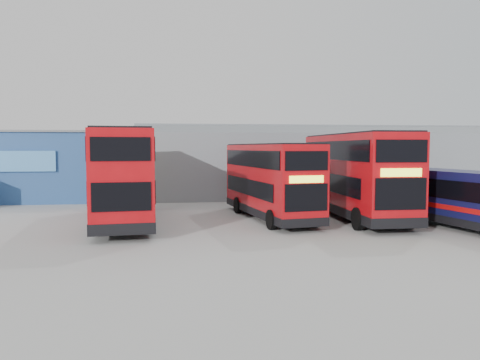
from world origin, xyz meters
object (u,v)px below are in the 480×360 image
Objects in this scene: office_block at (43,165)px; single_decker_blue at (470,201)px; double_decker_right at (355,176)px; double_decker_left at (123,177)px; maintenance_shed at (314,163)px; double_decker_centre at (270,181)px.

single_decker_blue is at bearing -35.26° from office_block.
double_decker_right is 1.06× the size of single_decker_blue.
double_decker_left is at bearing -25.92° from single_decker_blue.
maintenance_shed is at bearing -140.81° from double_decker_left.
double_decker_right reaches higher than double_decker_centre.
maintenance_shed reaches higher than single_decker_blue.
office_block is at bearing -64.73° from double_decker_left.
maintenance_shed reaches higher than double_decker_right.
maintenance_shed is 3.05× the size of double_decker_centre.
double_decker_right is at bearing 174.21° from double_decker_left.
maintenance_shed is 14.64m from double_decker_right.
maintenance_shed is 19.12m from single_decker_blue.
single_decker_blue is (24.00, -16.97, -1.19)m from office_block.
double_decker_left reaches higher than double_decker_right.
maintenance_shed is 2.89× the size of single_decker_blue.
maintenance_shed is at bearing 82.48° from double_decker_right.
office_block is 0.40× the size of maintenance_shed.
maintenance_shed reaches higher than double_decker_centre.
double_decker_centre is at bearing -115.54° from maintenance_shed.
office_block is 1.06× the size of double_decker_left.
office_block is 23.58m from double_decker_right.
double_decker_right is (-2.00, -14.50, -0.27)m from maintenance_shed.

